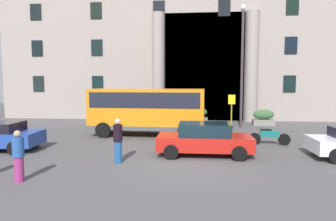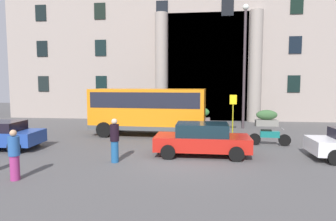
% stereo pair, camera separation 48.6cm
% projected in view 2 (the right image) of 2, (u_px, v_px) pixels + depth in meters
% --- Properties ---
extents(ground_plane, '(80.00, 64.00, 0.12)m').
position_uv_depth(ground_plane, '(182.00, 160.00, 12.42)').
color(ground_plane, '#4E4D4E').
extents(office_building_facade, '(33.82, 9.78, 14.17)m').
position_uv_depth(office_building_facade, '(196.00, 43.00, 29.02)').
color(office_building_facade, gray).
rests_on(office_building_facade, ground_plane).
extents(orange_minibus, '(6.94, 2.98, 2.83)m').
position_uv_depth(orange_minibus, '(149.00, 108.00, 18.00)').
color(orange_minibus, orange).
rests_on(orange_minibus, ground_plane).
extents(bus_stop_sign, '(0.44, 0.08, 2.43)m').
position_uv_depth(bus_stop_sign, '(233.00, 109.00, 18.83)').
color(bus_stop_sign, '#9F9916').
rests_on(bus_stop_sign, ground_plane).
extents(hedge_planter_east, '(1.60, 0.70, 1.19)m').
position_uv_depth(hedge_planter_east, '(267.00, 118.00, 21.93)').
color(hedge_planter_east, slate).
rests_on(hedge_planter_east, ground_plane).
extents(hedge_planter_west, '(2.15, 0.87, 1.41)m').
position_uv_depth(hedge_planter_west, '(196.00, 116.00, 22.47)').
color(hedge_planter_west, '#6E5E5F').
rests_on(hedge_planter_west, ground_plane).
extents(hedge_planter_far_east, '(1.80, 0.82, 1.57)m').
position_uv_depth(hedge_planter_far_east, '(152.00, 115.00, 22.79)').
color(hedge_planter_far_east, '#6F605A').
rests_on(hedge_planter_far_east, ground_plane).
extents(parked_coupe_end, '(4.13, 1.96, 1.43)m').
position_uv_depth(parked_coupe_end, '(202.00, 139.00, 12.94)').
color(parked_coupe_end, '#B51C14').
rests_on(parked_coupe_end, ground_plane).
extents(motorcycle_near_kerb, '(2.07, 0.55, 0.89)m').
position_uv_depth(motorcycle_near_kerb, '(269.00, 137.00, 15.02)').
color(motorcycle_near_kerb, black).
rests_on(motorcycle_near_kerb, ground_plane).
extents(pedestrian_woman_with_bag, '(0.36, 0.36, 1.67)m').
position_uv_depth(pedestrian_woman_with_bag, '(14.00, 155.00, 9.62)').
color(pedestrian_woman_with_bag, '#942C6C').
rests_on(pedestrian_woman_with_bag, ground_plane).
extents(pedestrian_child_trailing, '(0.36, 0.36, 1.77)m').
position_uv_depth(pedestrian_child_trailing, '(115.00, 140.00, 11.78)').
color(pedestrian_child_trailing, '#1B4F86').
rests_on(pedestrian_child_trailing, ground_plane).
extents(lamppost_plaza_centre, '(0.40, 0.40, 8.51)m').
position_uv_depth(lamppost_plaza_centre, '(245.00, 58.00, 20.26)').
color(lamppost_plaza_centre, '#3E3438').
rests_on(lamppost_plaza_centre, ground_plane).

